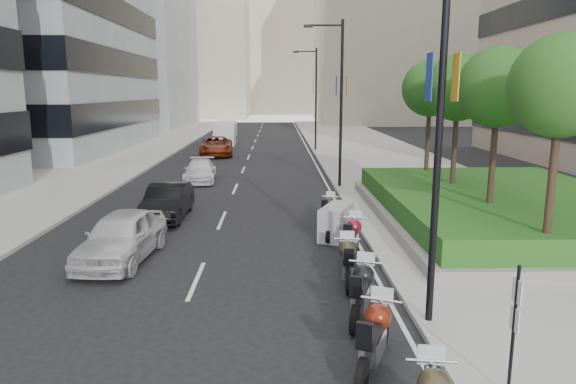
{
  "coord_description": "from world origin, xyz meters",
  "views": [
    {
      "loc": [
        0.82,
        -9.94,
        5.31
      ],
      "look_at": [
        1.19,
        6.87,
        2.0
      ],
      "focal_mm": 32.0,
      "sensor_mm": 36.0,
      "label": 1
    }
  ],
  "objects_px": {
    "delivery_van": "(225,134)",
    "car_c": "(200,171)",
    "motorcycle_1": "(374,338)",
    "parking_sign": "(514,325)",
    "motorcycle_4": "(352,238)",
    "car_b": "(168,201)",
    "motorcycle_3": "(347,262)",
    "lamp_post_0": "(434,103)",
    "lamp_post_1": "(338,96)",
    "motorcycle_2": "(361,291)",
    "car_a": "(122,236)",
    "motorcycle_6": "(328,210)",
    "lamp_post_2": "(314,94)",
    "motorcycle_5": "(336,222)",
    "car_d": "(217,146)"
  },
  "relations": [
    {
      "from": "delivery_van",
      "to": "car_c",
      "type": "bearing_deg",
      "value": -89.57
    },
    {
      "from": "motorcycle_1",
      "to": "delivery_van",
      "type": "bearing_deg",
      "value": 32.47
    },
    {
      "from": "parking_sign",
      "to": "motorcycle_4",
      "type": "xyz_separation_m",
      "value": [
        -1.55,
        8.03,
        -0.81
      ]
    },
    {
      "from": "car_b",
      "to": "car_c",
      "type": "distance_m",
      "value": 9.11
    },
    {
      "from": "car_b",
      "to": "motorcycle_3",
      "type": "bearing_deg",
      "value": -48.55
    },
    {
      "from": "lamp_post_0",
      "to": "lamp_post_1",
      "type": "height_order",
      "value": "same"
    },
    {
      "from": "motorcycle_1",
      "to": "delivery_van",
      "type": "distance_m",
      "value": 44.04
    },
    {
      "from": "motorcycle_1",
      "to": "motorcycle_3",
      "type": "xyz_separation_m",
      "value": [
        0.11,
        4.62,
        -0.05
      ]
    },
    {
      "from": "motorcycle_2",
      "to": "car_a",
      "type": "bearing_deg",
      "value": 76.0
    },
    {
      "from": "car_a",
      "to": "car_b",
      "type": "xyz_separation_m",
      "value": [
        0.3,
        5.5,
        -0.06
      ]
    },
    {
      "from": "car_c",
      "to": "lamp_post_1",
      "type": "bearing_deg",
      "value": -21.64
    },
    {
      "from": "parking_sign",
      "to": "motorcycle_2",
      "type": "distance_m",
      "value": 4.1
    },
    {
      "from": "lamp_post_1",
      "to": "motorcycle_1",
      "type": "relative_size",
      "value": 3.86
    },
    {
      "from": "motorcycle_4",
      "to": "motorcycle_6",
      "type": "distance_m",
      "value": 4.28
    },
    {
      "from": "parking_sign",
      "to": "delivery_van",
      "type": "bearing_deg",
      "value": 101.67
    },
    {
      "from": "car_b",
      "to": "car_c",
      "type": "relative_size",
      "value": 1.01
    },
    {
      "from": "lamp_post_1",
      "to": "car_a",
      "type": "relative_size",
      "value": 1.94
    },
    {
      "from": "motorcycle_4",
      "to": "car_c",
      "type": "xyz_separation_m",
      "value": [
        -7.03,
        14.43,
        -0.01
      ]
    },
    {
      "from": "lamp_post_1",
      "to": "motorcycle_1",
      "type": "height_order",
      "value": "lamp_post_1"
    },
    {
      "from": "lamp_post_0",
      "to": "motorcycle_6",
      "type": "height_order",
      "value": "lamp_post_0"
    },
    {
      "from": "lamp_post_0",
      "to": "lamp_post_2",
      "type": "bearing_deg",
      "value": 90.0
    },
    {
      "from": "lamp_post_0",
      "to": "car_c",
      "type": "distance_m",
      "value": 21.47
    },
    {
      "from": "motorcycle_2",
      "to": "car_b",
      "type": "bearing_deg",
      "value": 52.07
    },
    {
      "from": "motorcycle_1",
      "to": "motorcycle_2",
      "type": "xyz_separation_m",
      "value": [
        0.14,
        2.35,
        -0.01
      ]
    },
    {
      "from": "lamp_post_0",
      "to": "motorcycle_6",
      "type": "distance_m",
      "value": 10.4
    },
    {
      "from": "parking_sign",
      "to": "motorcycle_2",
      "type": "relative_size",
      "value": 1.06
    },
    {
      "from": "motorcycle_2",
      "to": "lamp_post_1",
      "type": "bearing_deg",
      "value": 13.53
    },
    {
      "from": "motorcycle_1",
      "to": "car_b",
      "type": "height_order",
      "value": "car_b"
    },
    {
      "from": "motorcycle_1",
      "to": "lamp_post_0",
      "type": "bearing_deg",
      "value": -15.14
    },
    {
      "from": "motorcycle_1",
      "to": "motorcycle_5",
      "type": "distance_m",
      "value": 9.04
    },
    {
      "from": "car_a",
      "to": "motorcycle_3",
      "type": "bearing_deg",
      "value": -12.12
    },
    {
      "from": "motorcycle_6",
      "to": "lamp_post_0",
      "type": "bearing_deg",
      "value": -155.39
    },
    {
      "from": "motorcycle_3",
      "to": "motorcycle_5",
      "type": "xyz_separation_m",
      "value": [
        0.19,
        4.41,
        0.0
      ]
    },
    {
      "from": "motorcycle_4",
      "to": "lamp_post_1",
      "type": "bearing_deg",
      "value": 13.82
    },
    {
      "from": "delivery_van",
      "to": "parking_sign",
      "type": "bearing_deg",
      "value": -79.56
    },
    {
      "from": "motorcycle_4",
      "to": "motorcycle_5",
      "type": "relative_size",
      "value": 1.08
    },
    {
      "from": "motorcycle_3",
      "to": "motorcycle_4",
      "type": "distance_m",
      "value": 2.31
    },
    {
      "from": "car_d",
      "to": "car_b",
      "type": "bearing_deg",
      "value": -93.71
    },
    {
      "from": "motorcycle_5",
      "to": "car_b",
      "type": "relative_size",
      "value": 0.49
    },
    {
      "from": "lamp_post_1",
      "to": "parking_sign",
      "type": "distance_m",
      "value": 20.33
    },
    {
      "from": "car_c",
      "to": "motorcycle_6",
      "type": "bearing_deg",
      "value": -61.14
    },
    {
      "from": "car_a",
      "to": "car_b",
      "type": "distance_m",
      "value": 5.51
    },
    {
      "from": "lamp_post_2",
      "to": "motorcycle_5",
      "type": "distance_m",
      "value": 28.2
    },
    {
      "from": "lamp_post_1",
      "to": "motorcycle_5",
      "type": "xyz_separation_m",
      "value": [
        -1.16,
        -9.82,
        -4.45
      ]
    },
    {
      "from": "lamp_post_0",
      "to": "motorcycle_4",
      "type": "bearing_deg",
      "value": 100.06
    },
    {
      "from": "lamp_post_0",
      "to": "car_d",
      "type": "xyz_separation_m",
      "value": [
        -8.37,
        32.03,
        -4.27
      ]
    },
    {
      "from": "lamp_post_1",
      "to": "motorcycle_5",
      "type": "distance_m",
      "value": 10.85
    },
    {
      "from": "lamp_post_1",
      "to": "car_b",
      "type": "height_order",
      "value": "lamp_post_1"
    },
    {
      "from": "lamp_post_1",
      "to": "car_d",
      "type": "height_order",
      "value": "lamp_post_1"
    },
    {
      "from": "motorcycle_1",
      "to": "motorcycle_4",
      "type": "height_order",
      "value": "motorcycle_1"
    }
  ]
}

